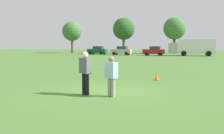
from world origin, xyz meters
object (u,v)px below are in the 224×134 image
object	(u,v)px
frisbee	(100,67)
parked_car_mid_left	(122,51)
player_defender	(111,74)
parked_car_near_left	(97,50)
player_thrower	(85,71)
traffic_cone	(157,76)
box_truck	(193,47)
parked_car_center	(154,51)

from	to	relation	value
frisbee	parked_car_mid_left	world-z (taller)	parked_car_mid_left
player_defender	parked_car_near_left	bearing A→B (deg)	115.41
player_thrower	frisbee	world-z (taller)	player_thrower
player_thrower	traffic_cone	size ratio (longest dim) A/B	3.63
player_thrower	parked_car_near_left	size ratio (longest dim) A/B	0.40
traffic_cone	box_truck	xyz separation A→B (m)	(-0.03, 35.60, 1.52)
frisbee	box_truck	world-z (taller)	box_truck
parked_car_center	box_truck	world-z (taller)	box_truck
player_defender	parked_car_center	size ratio (longest dim) A/B	0.37
player_defender	parked_car_mid_left	world-z (taller)	parked_car_mid_left
player_defender	player_thrower	bearing A→B (deg)	-177.57
player_defender	parked_car_center	xyz separation A→B (m)	(-6.36, 39.14, 0.04)
parked_car_center	player_thrower	bearing A→B (deg)	-82.36
traffic_cone	frisbee	bearing A→B (deg)	-103.14
player_defender	frisbee	size ratio (longest dim) A/B	5.78
parked_car_mid_left	box_truck	world-z (taller)	box_truck
player_thrower	traffic_cone	world-z (taller)	player_thrower
player_thrower	parked_car_mid_left	world-z (taller)	parked_car_mid_left
parked_car_mid_left	parked_car_center	distance (m)	6.86
traffic_cone	parked_car_center	xyz separation A→B (m)	(-7.14, 33.96, 0.69)
parked_car_mid_left	parked_car_center	xyz separation A→B (m)	(6.85, -0.24, 0.00)
traffic_cone	player_thrower	bearing A→B (deg)	-109.88
player_thrower	parked_car_mid_left	xyz separation A→B (m)	(-12.11, 39.43, -0.06)
parked_car_mid_left	player_thrower	bearing A→B (deg)	-72.93
traffic_cone	parked_car_center	distance (m)	34.71
player_defender	parked_car_near_left	distance (m)	44.91
player_defender	traffic_cone	bearing A→B (deg)	81.43
frisbee	traffic_cone	size ratio (longest dim) A/B	0.57
traffic_cone	parked_car_mid_left	size ratio (longest dim) A/B	0.11
player_thrower	player_defender	bearing A→B (deg)	2.43
player_defender	frisbee	bearing A→B (deg)	-173.04
frisbee	parked_car_near_left	world-z (taller)	parked_car_near_left
player_thrower	parked_car_mid_left	size ratio (longest dim) A/B	0.40
parked_car_mid_left	box_truck	xyz separation A→B (m)	(13.97, 1.40, 0.83)
traffic_cone	parked_car_center	size ratio (longest dim) A/B	0.11
parked_car_near_left	parked_car_center	xyz separation A→B (m)	(12.91, -1.43, 0.00)
traffic_cone	box_truck	bearing A→B (deg)	90.04
frisbee	player_defender	bearing A→B (deg)	6.96
traffic_cone	parked_car_mid_left	world-z (taller)	parked_car_mid_left
player_thrower	parked_car_center	distance (m)	39.53
parked_car_center	traffic_cone	bearing A→B (deg)	-78.12
traffic_cone	box_truck	world-z (taller)	box_truck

